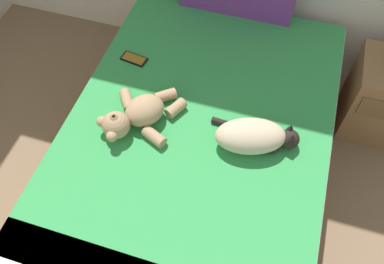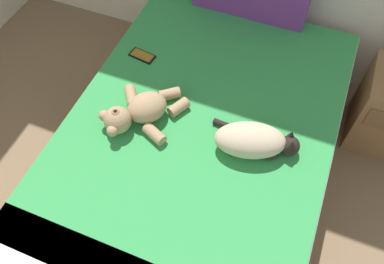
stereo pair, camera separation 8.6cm
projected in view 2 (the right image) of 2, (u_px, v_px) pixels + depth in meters
bed at (198, 154)px, 2.19m from camera, size 1.38×2.05×0.50m
cat at (254, 141)px, 1.85m from camera, size 0.44×0.28×0.15m
teddy_bear at (139, 112)px, 1.96m from camera, size 0.39×0.43×0.15m
cell_phone at (142, 56)px, 2.25m from camera, size 0.16×0.09×0.01m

